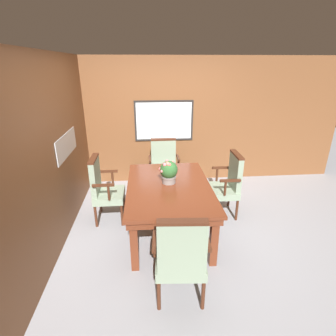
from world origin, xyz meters
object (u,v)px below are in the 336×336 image
dining_table (169,191)px  chair_head_near (181,257)px  chair_head_far (164,165)px  chair_left_far (103,187)px  potted_plant (169,171)px  chair_right_far (228,183)px

dining_table → chair_head_near: (0.01, -1.24, -0.09)m
chair_head_near → chair_head_far: size_ratio=1.00×
chair_left_far → potted_plant: bearing=-107.7°
dining_table → chair_right_far: (0.97, 0.40, -0.09)m
dining_table → chair_head_far: size_ratio=1.66×
dining_table → potted_plant: 0.28m
chair_head_far → potted_plant: bearing=-91.8°
dining_table → chair_head_far: (0.02, 1.25, -0.09)m
chair_head_near → chair_right_far: same height
chair_head_far → chair_left_far: bearing=-140.1°
dining_table → chair_left_far: 1.05m
chair_head_near → chair_left_far: (-0.97, 1.64, 0.00)m
dining_table → chair_right_far: chair_right_far is taller
dining_table → chair_left_far: bearing=157.6°
dining_table → chair_head_near: size_ratio=1.66×
chair_right_far → chair_head_far: bearing=-130.7°
dining_table → potted_plant: (0.00, 0.09, 0.26)m
chair_head_near → chair_left_far: 1.90m
potted_plant → chair_right_far: bearing=17.7°
dining_table → potted_plant: potted_plant is taller
chair_head_near → dining_table: bearing=-85.6°
dining_table → chair_left_far: chair_left_far is taller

